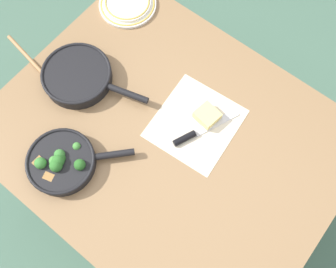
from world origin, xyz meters
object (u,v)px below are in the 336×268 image
skillet_eggs (78,76)px  dinner_plate_stack (128,3)px  cheese_block (207,116)px  grater_knife (197,132)px  skillet_broccoli (62,162)px  wooden_spoon (42,72)px

skillet_eggs → dinner_plate_stack: 0.39m
cheese_block → dinner_plate_stack: 0.59m
grater_knife → dinner_plate_stack: size_ratio=1.07×
skillet_broccoli → skillet_eggs: skillet_broccoli is taller
grater_knife → skillet_broccoli: bearing=165.3°
wooden_spoon → cheese_block: 0.65m
skillet_eggs → cheese_block: bearing=3.9°
wooden_spoon → skillet_eggs: bearing=36.2°
skillet_eggs → grater_knife: 0.49m
grater_knife → cheese_block: size_ratio=2.84×
skillet_eggs → grater_knife: bearing=-4.2°
skillet_eggs → grater_knife: size_ratio=1.63×
skillet_eggs → cheese_block: (0.47, 0.17, -0.01)m
grater_knife → skillet_eggs: bearing=124.9°
skillet_broccoli → cheese_block: (0.29, 0.45, -0.01)m
cheese_block → grater_knife: bearing=-84.0°
wooden_spoon → grater_knife: (0.61, 0.17, 0.00)m
wooden_spoon → dinner_plate_stack: 0.45m
skillet_broccoli → wooden_spoon: (-0.32, 0.21, -0.02)m
skillet_eggs → wooden_spoon: 0.15m
skillet_eggs → dinner_plate_stack: size_ratio=1.74×
grater_knife → wooden_spoon: bearing=128.5°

